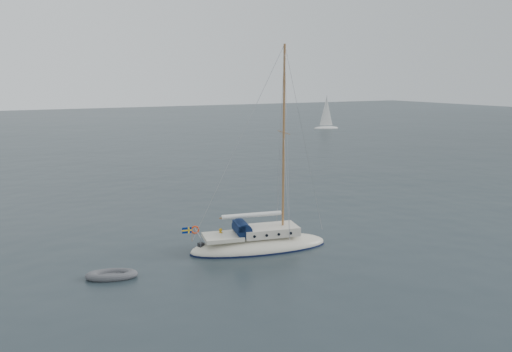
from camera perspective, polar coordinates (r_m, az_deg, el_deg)
ground at (r=33.20m, az=1.84°, el=-6.54°), size 300.00×300.00×0.00m
sailboat at (r=29.97m, az=0.38°, el=-6.60°), size 8.80×2.64×12.54m
dinghy at (r=27.06m, az=-16.19°, el=-10.81°), size 2.64×1.19×0.38m
rib at (r=30.05m, az=-4.34°, el=-8.07°), size 3.49×1.59×1.35m
distant_yacht_b at (r=102.70m, az=8.04°, el=7.07°), size 5.33×2.84×7.06m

